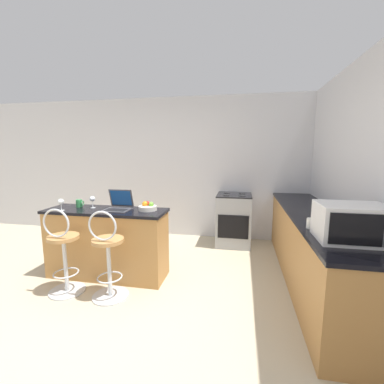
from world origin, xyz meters
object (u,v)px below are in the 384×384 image
Objects in this scene: stove_range at (234,219)px; wine_glass_tall at (61,202)px; bar_stool_near at (63,253)px; laptop at (119,205)px; bar_stool_far at (108,257)px; mug_white at (311,223)px; mug_green at (79,203)px; wine_glass_short at (92,199)px; fruit_bowl at (148,207)px; microwave at (352,223)px.

wine_glass_tall is (-2.08, -1.64, 0.55)m from stove_range.
laptop is (0.43, 0.52, 0.48)m from bar_stool_near.
mug_white is (2.08, 0.11, 0.46)m from bar_stool_far.
laptop is at bearing -3.20° from mug_green.
bar_stool_near is 3.23× the size of laptop.
bar_stool_near is 0.55m from bar_stool_far.
bar_stool_far is 0.99m from wine_glass_tall.
mug_white is at bearing -4.17° from wine_glass_tall.
bar_stool_near is 0.83m from laptop.
bar_stool_far is 1.00m from mug_green.
laptop is at bearing -2.16° from wine_glass_short.
fruit_bowl reaches higher than mug_white.
laptop reaches higher than fruit_bowl.
microwave reaches higher than mug_green.
stove_range is 2.07m from mug_white.
bar_stool_far is 2.13m from mug_white.
microwave reaches higher than laptop.
wine_glass_short is 1.56× the size of mug_white.
laptop reaches higher than mug_white.
microwave is 2.17m from fruit_bowl.
laptop reaches higher than stove_range.
wine_glass_short is 1.04× the size of wine_glass_tall.
microwave reaches higher than wine_glass_tall.
mug_green is 0.22m from wine_glass_short.
fruit_bowl is (-1.03, -1.42, 0.48)m from stove_range.
bar_stool_far is 0.76m from fruit_bowl.
laptop is at bearing -134.34° from stove_range.
bar_stool_far is 0.71m from laptop.
bar_stool_near is 0.65m from wine_glass_tall.
microwave is at bearing -14.76° from wine_glass_short.
bar_stool_far is 10.09× the size of mug_white.
fruit_bowl reaches higher than mug_green.
mug_white is at bearing -10.60° from laptop.
bar_stool_near and bar_stool_far have the same top height.
wine_glass_tall is 1.49× the size of mug_white.
bar_stool_near is at bearing -133.22° from stove_range.
wine_glass_short is at bearing 36.10° from wine_glass_tall.
mug_green is at bearing 141.29° from bar_stool_far.
microwave is at bearing -14.12° from mug_green.
mug_white is at bearing 125.82° from microwave.
mug_white reaches higher than stove_range.
bar_stool_near is 2.67m from mug_white.
stove_range is (1.41, 1.44, -0.50)m from laptop.
wine_glass_tall reaches higher than stove_range.
wine_glass_tall is at bearing 157.72° from bar_stool_far.
wine_glass_short is 0.75m from fruit_bowl.
mug_white is (2.56, -0.42, -0.06)m from wine_glass_short.
microwave is 3.52× the size of wine_glass_tall.
laptop is 1.37× the size of fruit_bowl.
wine_glass_tall is at bearing -167.77° from fruit_bowl.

